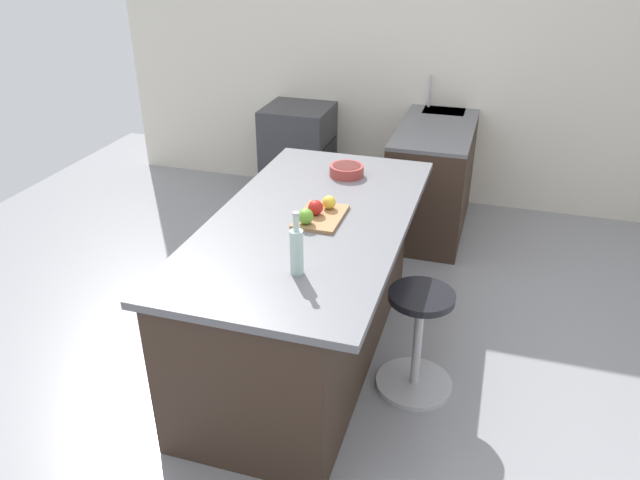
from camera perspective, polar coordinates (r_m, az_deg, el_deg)
ground_plane at (r=3.90m, az=-0.96°, el=-10.16°), size 7.02×7.02×0.00m
interior_partition_left at (r=5.74m, az=7.49°, el=17.72°), size 0.15×5.40×2.84m
sink_cabinet at (r=5.60m, az=10.87°, el=6.97°), size 1.91×0.60×1.18m
oven_range at (r=5.86m, az=-2.00°, el=8.19°), size 0.60×0.61×0.87m
kitchen_island at (r=3.64m, az=-1.47°, el=-4.23°), size 2.11×1.06×0.93m
stool_by_window at (r=3.50m, az=9.06°, el=-9.53°), size 0.44×0.44×0.63m
cutting_board at (r=3.39m, az=0.07°, el=2.20°), size 0.36×0.24×0.02m
apple_yellow at (r=3.45m, az=0.85°, el=3.54°), size 0.08×0.08×0.08m
apple_green at (r=3.27m, az=-1.35°, el=2.22°), size 0.08×0.08×0.08m
apple_red at (r=3.37m, az=-0.43°, el=3.04°), size 0.08×0.08×0.08m
water_bottle at (r=2.82m, az=-2.19°, el=-0.91°), size 0.06×0.06×0.31m
fruit_bowl at (r=3.97m, az=2.49°, el=6.55°), size 0.22×0.22×0.07m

